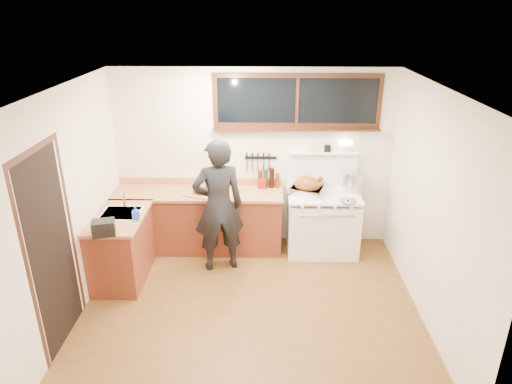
{
  "coord_description": "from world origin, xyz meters",
  "views": [
    {
      "loc": [
        0.16,
        -4.55,
        3.39
      ],
      "look_at": [
        0.05,
        0.85,
        1.15
      ],
      "focal_mm": 32.0,
      "sensor_mm": 36.0,
      "label": 1
    }
  ],
  "objects_px": {
    "vintage_stove": "(322,221)",
    "roast_turkey": "(307,187)",
    "man": "(218,206)",
    "cutting_board": "(200,191)"
  },
  "relations": [
    {
      "from": "cutting_board",
      "to": "roast_turkey",
      "type": "relative_size",
      "value": 0.82
    },
    {
      "from": "vintage_stove",
      "to": "roast_turkey",
      "type": "height_order",
      "value": "vintage_stove"
    },
    {
      "from": "man",
      "to": "roast_turkey",
      "type": "distance_m",
      "value": 1.3
    },
    {
      "from": "cutting_board",
      "to": "roast_turkey",
      "type": "bearing_deg",
      "value": 2.51
    },
    {
      "from": "man",
      "to": "vintage_stove",
      "type": "bearing_deg",
      "value": 18.93
    },
    {
      "from": "vintage_stove",
      "to": "man",
      "type": "relative_size",
      "value": 0.87
    },
    {
      "from": "man",
      "to": "roast_turkey",
      "type": "height_order",
      "value": "man"
    },
    {
      "from": "vintage_stove",
      "to": "roast_turkey",
      "type": "bearing_deg",
      "value": -177.78
    },
    {
      "from": "roast_turkey",
      "to": "vintage_stove",
      "type": "bearing_deg",
      "value": 2.22
    },
    {
      "from": "vintage_stove",
      "to": "man",
      "type": "height_order",
      "value": "man"
    }
  ]
}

